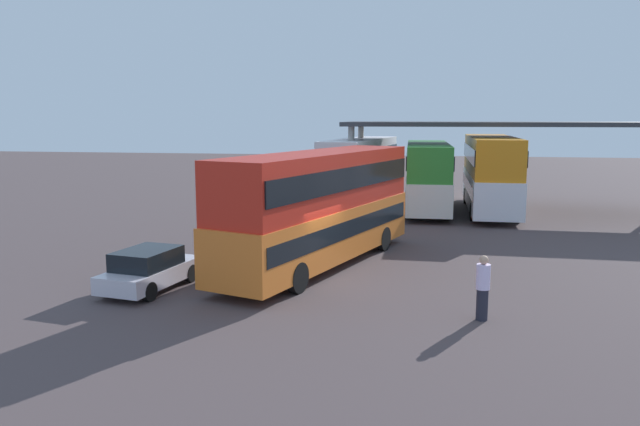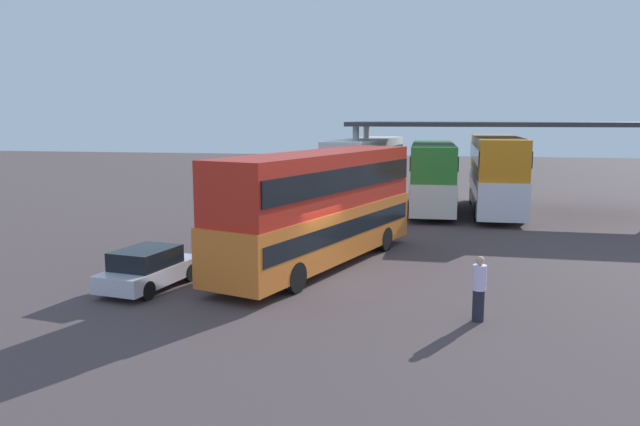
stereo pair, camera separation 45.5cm
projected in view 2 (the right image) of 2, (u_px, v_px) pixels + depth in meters
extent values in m
plane|color=#4C3F40|center=(310.00, 281.00, 20.92)|extent=(140.00, 140.00, 0.00)
cube|color=orange|center=(320.00, 232.00, 22.94)|extent=(5.93, 11.67, 1.88)
cube|color=red|center=(320.00, 180.00, 22.64)|extent=(5.79, 11.43, 2.03)
cube|color=black|center=(320.00, 226.00, 22.91)|extent=(5.82, 11.25, 0.64)
cube|color=black|center=(320.00, 177.00, 22.62)|extent=(5.82, 11.25, 0.81)
cube|color=black|center=(382.00, 205.00, 27.80)|extent=(2.00, 0.75, 1.13)
cube|color=orange|center=(382.00, 186.00, 27.66)|extent=(1.65, 0.61, 0.36)
cylinder|color=black|center=(338.00, 234.00, 26.66)|extent=(0.58, 1.04, 1.00)
cylinder|color=black|center=(385.00, 239.00, 25.60)|extent=(0.58, 1.04, 1.00)
cylinder|color=black|center=(239.00, 269.00, 20.53)|extent=(0.58, 1.04, 1.00)
cylinder|color=black|center=(295.00, 278.00, 19.46)|extent=(0.58, 1.04, 1.00)
cube|color=silver|center=(150.00, 273.00, 20.02)|extent=(2.25, 4.02, 0.55)
cube|color=black|center=(146.00, 257.00, 19.76)|extent=(1.83, 2.31, 0.58)
cylinder|color=black|center=(153.00, 269.00, 21.40)|extent=(0.30, 0.63, 0.60)
cylinder|color=black|center=(190.00, 273.00, 20.88)|extent=(0.30, 0.63, 0.60)
cylinder|color=black|center=(108.00, 286.00, 19.22)|extent=(0.30, 0.63, 0.60)
cylinder|color=black|center=(147.00, 291.00, 18.71)|extent=(0.30, 0.63, 0.60)
cube|color=navy|center=(365.00, 186.00, 38.16)|extent=(4.01, 11.25, 1.85)
cube|color=white|center=(365.00, 155.00, 37.86)|extent=(3.90, 11.02, 2.00)
cube|color=black|center=(365.00, 183.00, 38.12)|extent=(3.98, 10.82, 0.63)
cube|color=black|center=(365.00, 154.00, 37.85)|extent=(3.98, 10.82, 0.80)
cube|color=black|center=(385.00, 174.00, 43.20)|extent=(2.07, 0.40, 1.11)
cube|color=orange|center=(386.00, 162.00, 43.06)|extent=(1.70, 0.33, 0.36)
cylinder|color=black|center=(362.00, 192.00, 41.82)|extent=(0.42, 1.03, 1.00)
cylinder|color=black|center=(394.00, 193.00, 41.10)|extent=(0.42, 1.03, 1.00)
cylinder|color=black|center=(331.00, 205.00, 35.45)|extent=(0.42, 1.03, 1.00)
cylinder|color=black|center=(368.00, 207.00, 34.73)|extent=(0.42, 1.03, 1.00)
cube|color=silver|center=(432.00, 191.00, 36.30)|extent=(2.68, 10.24, 1.75)
cube|color=#2A7F2A|center=(433.00, 160.00, 36.01)|extent=(2.60, 10.03, 1.90)
cube|color=black|center=(432.00, 187.00, 36.26)|extent=(2.71, 9.83, 0.60)
cube|color=black|center=(433.00, 158.00, 36.00)|extent=(2.71, 9.83, 0.76)
cube|color=black|center=(431.00, 178.00, 41.16)|extent=(2.07, 0.15, 1.05)
cube|color=orange|center=(431.00, 165.00, 41.03)|extent=(1.70, 0.12, 0.36)
cylinder|color=black|center=(414.00, 196.00, 39.66)|extent=(0.30, 1.01, 1.00)
cylinder|color=black|center=(448.00, 196.00, 39.30)|extent=(0.30, 1.01, 1.00)
cylinder|color=black|center=(412.00, 210.00, 33.51)|extent=(0.30, 1.01, 1.00)
cylinder|color=black|center=(453.00, 211.00, 33.15)|extent=(0.30, 1.01, 1.00)
cube|color=white|center=(495.00, 190.00, 35.75)|extent=(2.64, 11.30, 1.94)
cube|color=orange|center=(497.00, 155.00, 35.44)|extent=(2.57, 11.07, 2.11)
cube|color=black|center=(495.00, 186.00, 35.72)|extent=(2.68, 10.85, 0.66)
cube|color=black|center=(497.00, 153.00, 35.42)|extent=(2.68, 10.85, 0.84)
cube|color=black|center=(489.00, 176.00, 41.11)|extent=(2.15, 0.12, 1.17)
cube|color=orange|center=(490.00, 162.00, 40.97)|extent=(1.77, 0.10, 0.36)
cylinder|color=black|center=(472.00, 196.00, 39.49)|extent=(0.29, 1.00, 1.00)
cylinder|color=black|center=(509.00, 197.00, 39.04)|extent=(0.29, 1.00, 1.00)
cylinder|color=black|center=(477.00, 212.00, 32.72)|extent=(0.29, 1.00, 1.00)
cylinder|color=black|center=(522.00, 214.00, 32.27)|extent=(0.29, 1.00, 1.00)
cube|color=#33353A|center=(521.00, 124.00, 35.26)|extent=(19.68, 6.03, 0.25)
cylinder|color=#9E9B93|center=(366.00, 164.00, 39.73)|extent=(0.36, 0.36, 5.00)
cylinder|color=#9E9B93|center=(356.00, 170.00, 35.31)|extent=(0.36, 0.36, 5.00)
cylinder|color=#262633|center=(478.00, 306.00, 16.78)|extent=(0.32, 0.32, 0.88)
cylinder|color=white|center=(479.00, 278.00, 16.66)|extent=(0.38, 0.38, 0.69)
sphere|color=tan|center=(480.00, 261.00, 16.58)|extent=(0.24, 0.24, 0.24)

